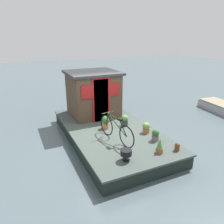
# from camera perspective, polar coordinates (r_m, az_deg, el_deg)

# --- Properties ---
(ground_plane) EXTENTS (60.00, 60.00, 0.00)m
(ground_plane) POSITION_cam_1_polar(r_m,az_deg,el_deg) (8.22, -0.60, -7.33)
(ground_plane) COLOR #4C5B60
(houseboat_deck) EXTENTS (5.64, 2.96, 0.48)m
(houseboat_deck) POSITION_cam_1_polar(r_m,az_deg,el_deg) (8.12, -0.60, -5.83)
(houseboat_deck) COLOR #424C47
(houseboat_deck) RESTS_ON ground_plane
(houseboat_cabin) EXTENTS (1.99, 2.11, 1.86)m
(houseboat_cabin) POSITION_cam_1_polar(r_m,az_deg,el_deg) (9.21, -5.06, 4.99)
(houseboat_cabin) COLOR #4C3828
(houseboat_cabin) RESTS_ON houseboat_deck
(bicycle) EXTENTS (1.79, 0.50, 0.86)m
(bicycle) POSITION_cam_1_polar(r_m,az_deg,el_deg) (6.92, 1.06, -4.69)
(bicycle) COLOR black
(bicycle) RESTS_ON houseboat_deck
(potted_plant_succulent) EXTENTS (0.24, 0.24, 0.39)m
(potted_plant_succulent) POSITION_cam_1_polar(r_m,az_deg,el_deg) (7.16, 11.47, -6.02)
(potted_plant_succulent) COLOR slate
(potted_plant_succulent) RESTS_ON houseboat_deck
(potted_plant_mint) EXTENTS (0.25, 0.25, 0.42)m
(potted_plant_mint) POSITION_cam_1_polar(r_m,az_deg,el_deg) (8.19, 3.40, -2.20)
(potted_plant_mint) COLOR #38383D
(potted_plant_mint) RESTS_ON houseboat_deck
(potted_plant_fern) EXTENTS (0.22, 0.22, 0.45)m
(potted_plant_fern) POSITION_cam_1_polar(r_m,az_deg,el_deg) (6.46, 12.57, -8.90)
(potted_plant_fern) COLOR #935138
(potted_plant_fern) RESTS_ON houseboat_deck
(potted_plant_thyme) EXTENTS (0.28, 0.28, 0.49)m
(potted_plant_thyme) POSITION_cam_1_polar(r_m,az_deg,el_deg) (7.91, -1.69, -2.64)
(potted_plant_thyme) COLOR #C6754C
(potted_plant_thyme) RESTS_ON houseboat_deck
(potted_plant_sage) EXTENTS (0.26, 0.26, 0.39)m
(potted_plant_sage) POSITION_cam_1_polar(r_m,az_deg,el_deg) (7.67, 9.09, -4.11)
(potted_plant_sage) COLOR #B2603D
(potted_plant_sage) RESTS_ON houseboat_deck
(charcoal_grill) EXTENTS (0.32, 0.32, 0.32)m
(charcoal_grill) POSITION_cam_1_polar(r_m,az_deg,el_deg) (5.96, 3.76, -10.80)
(charcoal_grill) COLOR black
(charcoal_grill) RESTS_ON houseboat_deck
(mooring_bollard) EXTENTS (0.15, 0.15, 0.25)m
(mooring_bollard) POSITION_cam_1_polar(r_m,az_deg,el_deg) (6.75, 16.94, -8.78)
(mooring_bollard) COLOR brown
(mooring_bollard) RESTS_ON houseboat_deck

